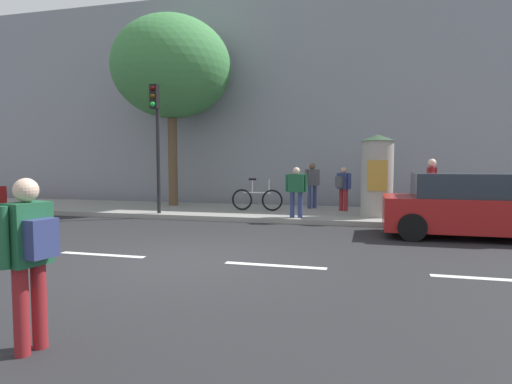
# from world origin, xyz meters

# --- Properties ---
(ground_plane) EXTENTS (80.00, 80.00, 0.00)m
(ground_plane) POSITION_xyz_m (0.00, 0.00, 0.00)
(ground_plane) COLOR #232326
(sidewalk_curb) EXTENTS (36.00, 4.00, 0.15)m
(sidewalk_curb) POSITION_xyz_m (0.00, 7.00, 0.07)
(sidewalk_curb) COLOR gray
(sidewalk_curb) RESTS_ON ground_plane
(lane_markings) EXTENTS (25.80, 0.16, 0.01)m
(lane_markings) POSITION_xyz_m (-0.00, 0.00, 0.00)
(lane_markings) COLOR silver
(lane_markings) RESTS_ON ground_plane
(building_backdrop) EXTENTS (36.00, 5.00, 8.50)m
(building_backdrop) POSITION_xyz_m (0.00, 12.00, 4.25)
(building_backdrop) COLOR gray
(building_backdrop) RESTS_ON ground_plane
(traffic_light) EXTENTS (0.24, 0.45, 4.06)m
(traffic_light) POSITION_xyz_m (-3.26, 5.24, 2.89)
(traffic_light) COLOR black
(traffic_light) RESTS_ON sidewalk_curb
(poster_column) EXTENTS (1.04, 1.04, 2.47)m
(poster_column) POSITION_xyz_m (3.50, 6.30, 1.41)
(poster_column) COLOR #9E9B93
(poster_column) RESTS_ON sidewalk_curb
(street_tree) EXTENTS (4.43, 4.43, 7.05)m
(street_tree) POSITION_xyz_m (-3.94, 7.84, 5.30)
(street_tree) COLOR brown
(street_tree) RESTS_ON sidewalk_curb
(pedestrian_in_dark_shirt) EXTENTS (0.43, 0.55, 1.66)m
(pedestrian_in_dark_shirt) POSITION_xyz_m (0.22, -3.93, 0.98)
(pedestrian_in_dark_shirt) COLOR maroon
(pedestrian_in_dark_shirt) RESTS_ON ground_plane
(pedestrian_with_bag) EXTENTS (0.27, 0.68, 1.74)m
(pedestrian_with_bag) POSITION_xyz_m (4.98, 5.88, 1.19)
(pedestrian_with_bag) COLOR #B78C33
(pedestrian_with_bag) RESTS_ON sidewalk_curb
(pedestrian_in_light_jacket) EXTENTS (0.65, 0.38, 1.49)m
(pedestrian_in_light_jacket) POSITION_xyz_m (1.19, 5.43, 1.04)
(pedestrian_in_light_jacket) COLOR navy
(pedestrian_in_light_jacket) RESTS_ON sidewalk_curb
(pedestrian_with_backpack) EXTENTS (0.53, 0.53, 1.47)m
(pedestrian_with_backpack) POSITION_xyz_m (2.43, 7.50, 1.02)
(pedestrian_with_backpack) COLOR maroon
(pedestrian_with_backpack) RESTS_ON sidewalk_curb
(pedestrian_tallest) EXTENTS (0.50, 0.54, 1.61)m
(pedestrian_tallest) POSITION_xyz_m (1.32, 8.03, 1.10)
(pedestrian_tallest) COLOR navy
(pedestrian_tallest) RESTS_ON sidewalk_curb
(bicycle_leaning) EXTENTS (1.77, 0.10, 1.09)m
(bicycle_leaning) POSITION_xyz_m (-0.40, 6.87, 0.54)
(bicycle_leaning) COLOR black
(bicycle_leaning) RESTS_ON sidewalk_curb
(parked_car_red) EXTENTS (4.07, 1.85, 1.53)m
(parked_car_red) POSITION_xyz_m (5.61, 3.87, 0.73)
(parked_car_red) COLOR maroon
(parked_car_red) RESTS_ON ground_plane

